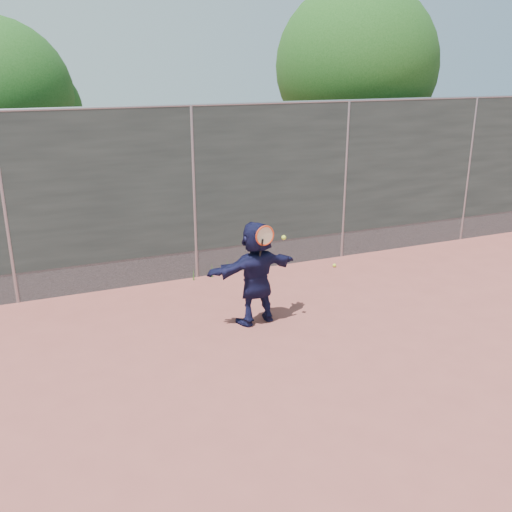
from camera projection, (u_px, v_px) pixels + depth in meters
name	position (u px, v px, depth m)	size (l,w,h in m)	color
ground	(278.00, 367.00, 7.21)	(80.00, 80.00, 0.00)	#9E4C42
player	(256.00, 273.00, 8.25)	(1.43, 0.46, 1.54)	#131436
ball_ground	(334.00, 265.00, 10.74)	(0.07, 0.07, 0.07)	#D4EB34
fence	(194.00, 190.00, 9.76)	(20.00, 0.06, 3.03)	#38423D
swing_action	(267.00, 237.00, 7.93)	(0.50, 0.13, 0.51)	red
tree_right	(362.00, 71.00, 12.83)	(3.78, 3.60, 5.39)	#382314
tree_left	(3.00, 102.00, 10.95)	(3.15, 3.00, 4.53)	#382314
weed_clump	(214.00, 270.00, 10.23)	(0.68, 0.07, 0.30)	#387226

